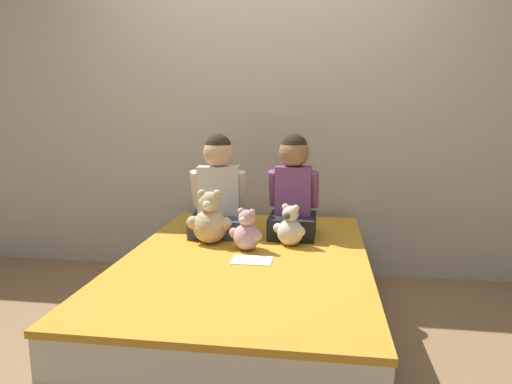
{
  "coord_description": "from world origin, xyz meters",
  "views": [
    {
      "loc": [
        0.39,
        -2.32,
        1.23
      ],
      "look_at": [
        0.0,
        0.37,
        0.73
      ],
      "focal_mm": 32.0,
      "sensor_mm": 36.0,
      "label": 1
    }
  ],
  "objects_px": {
    "bed": "(246,295)",
    "teddy_bear_held_by_right_child": "(290,228)",
    "teddy_bear_held_by_left_child": "(210,221)",
    "child_on_left": "(218,190)",
    "teddy_bear_between_children": "(246,233)",
    "sign_card": "(252,260)",
    "child_on_right": "(293,189)"
  },
  "relations": [
    {
      "from": "teddy_bear_held_by_left_child",
      "to": "teddy_bear_between_children",
      "type": "xyz_separation_m",
      "value": [
        0.23,
        -0.1,
        -0.03
      ]
    },
    {
      "from": "teddy_bear_held_by_right_child",
      "to": "sign_card",
      "type": "relative_size",
      "value": 1.15
    },
    {
      "from": "bed",
      "to": "teddy_bear_held_by_right_child",
      "type": "relative_size",
      "value": 7.94
    },
    {
      "from": "teddy_bear_held_by_left_child",
      "to": "child_on_left",
      "type": "bearing_deg",
      "value": 90.14
    },
    {
      "from": "sign_card",
      "to": "child_on_left",
      "type": "bearing_deg",
      "value": 119.09
    },
    {
      "from": "teddy_bear_held_by_right_child",
      "to": "sign_card",
      "type": "xyz_separation_m",
      "value": [
        -0.18,
        -0.3,
        -0.1
      ]
    },
    {
      "from": "child_on_left",
      "to": "child_on_right",
      "type": "relative_size",
      "value": 0.99
    },
    {
      "from": "bed",
      "to": "child_on_right",
      "type": "height_order",
      "value": "child_on_right"
    },
    {
      "from": "bed",
      "to": "child_on_right",
      "type": "relative_size",
      "value": 3.05
    },
    {
      "from": "bed",
      "to": "teddy_bear_between_children",
      "type": "height_order",
      "value": "teddy_bear_between_children"
    },
    {
      "from": "teddy_bear_between_children",
      "to": "sign_card",
      "type": "relative_size",
      "value": 1.13
    },
    {
      "from": "teddy_bear_between_children",
      "to": "sign_card",
      "type": "bearing_deg",
      "value": -55.17
    },
    {
      "from": "teddy_bear_between_children",
      "to": "teddy_bear_held_by_left_child",
      "type": "bearing_deg",
      "value": 173.67
    },
    {
      "from": "child_on_right",
      "to": "child_on_left",
      "type": "bearing_deg",
      "value": -179.1
    },
    {
      "from": "teddy_bear_held_by_left_child",
      "to": "teddy_bear_held_by_right_child",
      "type": "distance_m",
      "value": 0.47
    },
    {
      "from": "bed",
      "to": "teddy_bear_held_by_right_child",
      "type": "height_order",
      "value": "teddy_bear_held_by_right_child"
    },
    {
      "from": "child_on_left",
      "to": "sign_card",
      "type": "height_order",
      "value": "child_on_left"
    },
    {
      "from": "bed",
      "to": "child_on_left",
      "type": "bearing_deg",
      "value": 119.22
    },
    {
      "from": "bed",
      "to": "teddy_bear_between_children",
      "type": "xyz_separation_m",
      "value": [
        -0.01,
        0.1,
        0.33
      ]
    },
    {
      "from": "bed",
      "to": "teddy_bear_held_by_left_child",
      "type": "xyz_separation_m",
      "value": [
        -0.25,
        0.2,
        0.36
      ]
    },
    {
      "from": "child_on_left",
      "to": "teddy_bear_between_children",
      "type": "xyz_separation_m",
      "value": [
        0.24,
        -0.35,
        -0.17
      ]
    },
    {
      "from": "sign_card",
      "to": "teddy_bear_between_children",
      "type": "bearing_deg",
      "value": 108.11
    },
    {
      "from": "teddy_bear_held_by_right_child",
      "to": "teddy_bear_held_by_left_child",
      "type": "bearing_deg",
      "value": -153.03
    },
    {
      "from": "sign_card",
      "to": "teddy_bear_held_by_left_child",
      "type": "bearing_deg",
      "value": 136.49
    },
    {
      "from": "bed",
      "to": "sign_card",
      "type": "distance_m",
      "value": 0.25
    },
    {
      "from": "child_on_left",
      "to": "teddy_bear_between_children",
      "type": "distance_m",
      "value": 0.46
    },
    {
      "from": "teddy_bear_held_by_right_child",
      "to": "bed",
      "type": "bearing_deg",
      "value": -110.86
    },
    {
      "from": "child_on_left",
      "to": "teddy_bear_between_children",
      "type": "relative_size",
      "value": 2.62
    },
    {
      "from": "child_on_left",
      "to": "teddy_bear_held_by_right_child",
      "type": "bearing_deg",
      "value": -32.3
    },
    {
      "from": "bed",
      "to": "child_on_left",
      "type": "height_order",
      "value": "child_on_left"
    },
    {
      "from": "teddy_bear_held_by_left_child",
      "to": "teddy_bear_held_by_right_child",
      "type": "relative_size",
      "value": 1.32
    },
    {
      "from": "child_on_left",
      "to": "child_on_right",
      "type": "distance_m",
      "value": 0.47
    }
  ]
}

